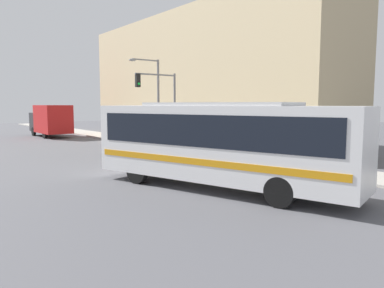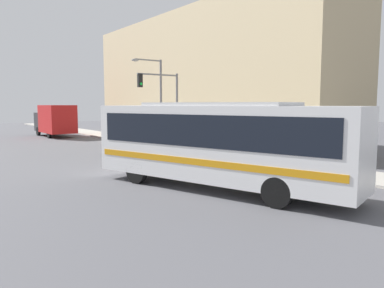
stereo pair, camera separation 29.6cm
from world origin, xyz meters
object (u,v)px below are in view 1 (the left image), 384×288
object	(u,v)px
parking_meter	(180,138)
traffic_light_pole	(162,97)
pedestrian_near_corner	(177,136)
delivery_truck	(51,120)
street_lamp	(154,94)
city_bus	(219,140)
fire_hydrant	(227,150)

from	to	relation	value
parking_meter	traffic_light_pole	bearing A→B (deg)	138.88
traffic_light_pole	pedestrian_near_corner	bearing A→B (deg)	9.69
delivery_truck	traffic_light_pole	world-z (taller)	traffic_light_pole
delivery_truck	street_lamp	world-z (taller)	street_lamp
parking_meter	pedestrian_near_corner	world-z (taller)	pedestrian_near_corner
street_lamp	pedestrian_near_corner	bearing A→B (deg)	-71.92
parking_meter	city_bus	bearing A→B (deg)	-118.68
fire_hydrant	pedestrian_near_corner	distance (m)	6.00
fire_hydrant	pedestrian_near_corner	bearing A→B (deg)	84.55
city_bus	delivery_truck	distance (m)	28.27
street_lamp	pedestrian_near_corner	world-z (taller)	street_lamp
delivery_truck	parking_meter	size ratio (longest dim) A/B	5.60
city_bus	parking_meter	size ratio (longest dim) A/B	9.19
city_bus	street_lamp	world-z (taller)	street_lamp
delivery_truck	pedestrian_near_corner	bearing A→B (deg)	-75.72
delivery_truck	city_bus	bearing A→B (deg)	-94.56
traffic_light_pole	parking_meter	size ratio (longest dim) A/B	4.48
city_bus	delivery_truck	size ratio (longest dim) A/B	1.64
city_bus	street_lamp	bearing A→B (deg)	51.14
city_bus	street_lamp	size ratio (longest dim) A/B	1.68
delivery_truck	pedestrian_near_corner	xyz separation A→B (m)	(4.17, -16.39, -0.79)
parking_meter	pedestrian_near_corner	distance (m)	1.24
delivery_truck	pedestrian_near_corner	distance (m)	16.93
city_bus	pedestrian_near_corner	xyz separation A→B (m)	(6.42, 11.80, -1.00)
traffic_light_pole	pedestrian_near_corner	size ratio (longest dim) A/B	3.30
traffic_light_pole	parking_meter	world-z (taller)	traffic_light_pole
city_bus	pedestrian_near_corner	size ratio (longest dim) A/B	6.76
traffic_light_pole	street_lamp	bearing A→B (deg)	69.98
fire_hydrant	street_lamp	world-z (taller)	street_lamp
city_bus	fire_hydrant	bearing A→B (deg)	28.57
delivery_truck	fire_hydrant	bearing A→B (deg)	-80.84
traffic_light_pole	street_lamp	size ratio (longest dim) A/B	0.82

